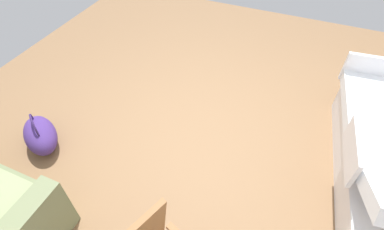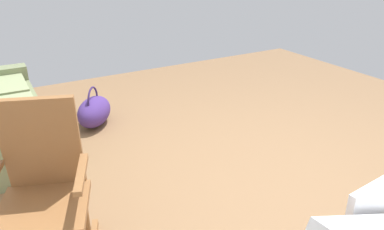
{
  "view_description": "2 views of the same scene",
  "coord_description": "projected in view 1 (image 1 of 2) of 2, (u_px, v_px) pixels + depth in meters",
  "views": [
    {
      "loc": [
        -0.72,
        2.19,
        2.55
      ],
      "look_at": [
        -0.05,
        0.6,
        0.79
      ],
      "focal_mm": 27.51,
      "sensor_mm": 36.0,
      "label": 1
    },
    {
      "loc": [
        -2.24,
        1.91,
        1.78
      ],
      "look_at": [
        0.02,
        0.6,
        0.63
      ],
      "focal_mm": 35.83,
      "sensor_mm": 36.0,
      "label": 2
    }
  ],
  "objects": [
    {
      "name": "duffel_bag",
      "position": [
        40.0,
        135.0,
        3.15
      ],
      "size": [
        0.64,
        0.58,
        0.43
      ],
      "color": "#472D7A",
      "rests_on": "ground"
    },
    {
      "name": "ground_plane",
      "position": [
        207.0,
        128.0,
        3.43
      ],
      "size": [
        6.35,
        6.35,
        0.0
      ],
      "primitive_type": "plane",
      "color": "olive"
    }
  ]
}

